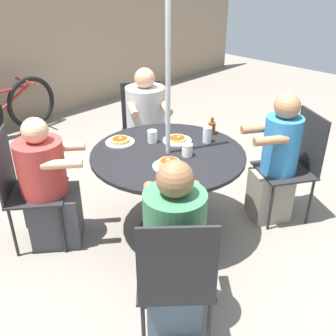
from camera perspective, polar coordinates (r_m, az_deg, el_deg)
The scene contains 19 objects.
ground_plane at distance 3.44m, azimuth -0.00°, elevation -9.01°, with size 12.00×12.00×0.00m, color gray.
patio_table at distance 3.09m, azimuth -0.00°, elevation 0.52°, with size 1.21×1.21×0.75m.
umbrella_pole at distance 2.87m, azimuth -0.00°, elevation 10.75°, with size 0.04×0.04×2.44m, color #ADADB2.
patio_chair_north at distance 4.14m, azimuth -3.58°, elevation 6.38°, with size 0.60×0.60×0.96m.
diner_north at distance 3.98m, azimuth -3.11°, elevation 5.20°, with size 0.59×0.63×1.17m.
patio_chair_east at distance 3.23m, azimuth -20.28°, elevation -2.18°, with size 0.61×0.61×0.96m.
diner_east at distance 3.22m, azimuth -16.93°, elevation -2.93°, with size 0.58×0.57×1.08m.
patio_chair_south at distance 2.23m, azimuth 1.13°, elevation -15.41°, with size 0.61×0.61×0.96m.
diner_south at distance 2.37m, azimuth 0.88°, elevation -12.59°, with size 0.56×0.56×1.17m.
patio_chair_west at distance 3.55m, azimuth 17.99°, elevation 1.04°, with size 0.60×0.60×0.96m.
diner_west at distance 3.46m, azimuth 15.43°, elevation 0.65°, with size 0.52×0.48×1.15m.
pancake_plate_a at distance 3.23m, azimuth 1.33°, elevation 4.13°, with size 0.24×0.24×0.04m.
pancake_plate_b at distance 2.82m, azimuth 0.14°, elevation 0.53°, with size 0.24×0.24×0.07m.
pancake_plate_c at distance 3.22m, azimuth -6.97°, elevation 3.91°, with size 0.24×0.24×0.05m.
syrup_bottle at distance 3.38m, azimuth 6.39°, elevation 5.85°, with size 0.08×0.06×0.15m.
coffee_cup at distance 2.98m, azimuth 2.80°, elevation 2.64°, with size 0.08×0.08×0.10m.
drinking_glass_a at distance 3.20m, azimuth -2.29°, elevation 4.61°, with size 0.08×0.08×0.10m, color silver.
drinking_glass_b at distance 3.21m, azimuth 5.71°, elevation 4.85°, with size 0.07×0.07×0.13m, color silver.
bicycle at distance 5.49m, azimuth -22.58°, elevation 7.84°, with size 1.48×0.44×0.73m.
Camera 1 is at (-1.95, -1.92, 2.09)m, focal length 42.00 mm.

